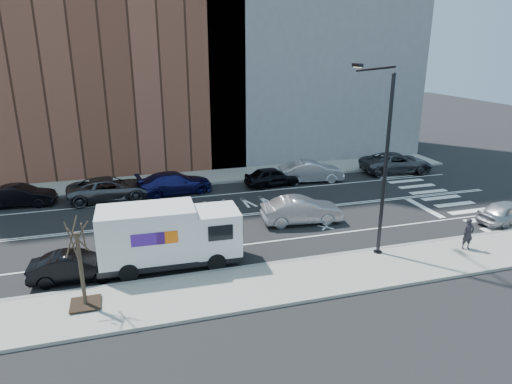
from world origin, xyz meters
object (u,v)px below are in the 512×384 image
fedex_van (169,235)px  near_parked_front (509,212)px  far_parked_b (21,196)px  driving_sedan (301,210)px  pedestrian (468,234)px

fedex_van → near_parked_front: fedex_van is taller
far_parked_b → driving_sedan: size_ratio=0.90×
near_parked_front → fedex_van: bearing=82.1°
driving_sedan → pedestrian: size_ratio=2.86×
fedex_van → driving_sedan: fedex_van is taller
driving_sedan → pedestrian: pedestrian is taller
fedex_van → near_parked_front: bearing=1.2°
driving_sedan → pedestrian: 9.08m
far_parked_b → near_parked_front: (28.49, -11.61, -0.01)m
driving_sedan → near_parked_front: (11.85, -3.57, -0.09)m
far_parked_b → near_parked_front: far_parked_b is taller
far_parked_b → pedestrian: size_ratio=2.57×
driving_sedan → near_parked_front: bearing=-101.5°
far_parked_b → near_parked_front: 30.77m
near_parked_front → pedestrian: (-5.15, -2.55, 0.29)m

